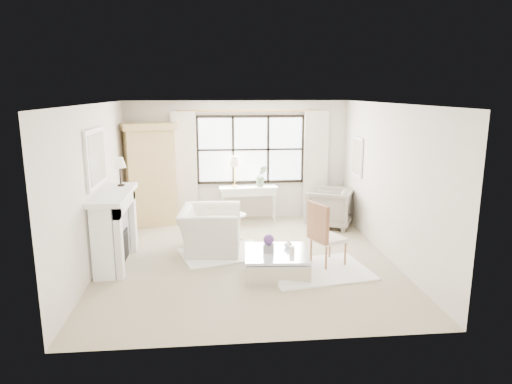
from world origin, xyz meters
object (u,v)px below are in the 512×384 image
Objects in this scene: console_table at (248,203)px; club_armchair at (210,229)px; armoire at (150,174)px; coffee_table at (276,263)px.

club_armchair is (-0.85, -1.92, -0.00)m from console_table.
console_table is at bearing -17.43° from armoire.
coffee_table is (2.36, -3.11, -0.96)m from armoire.
armoire is 1.82× the size of club_armchair.
armoire reaches higher than coffee_table.
console_table reaches higher than club_armchair.
coffee_table is at bearing -134.61° from club_armchair.
armoire is at bearing 131.33° from coffee_table.
coffee_table is (0.20, -3.18, -0.22)m from console_table.
console_table is at bearing 97.88° from coffee_table.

